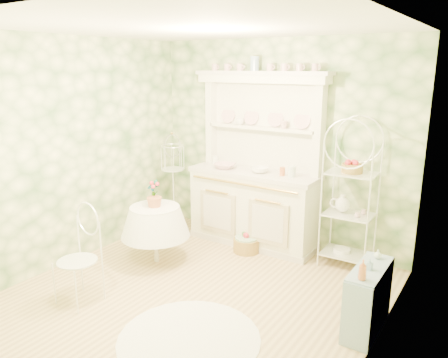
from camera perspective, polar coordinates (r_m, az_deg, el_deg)
The scene contains 22 objects.
floor at distance 4.83m, azimuth -3.38°, elevation -14.62°, with size 3.60×3.60×0.00m, color #D6B881.
ceiling at distance 4.23m, azimuth -3.96°, elevation 19.26°, with size 3.60×3.60×0.00m, color white.
wall_left at distance 5.58m, azimuth -18.60°, elevation 3.47°, with size 3.60×3.60×0.00m, color #F4F5BE.
wall_right at distance 3.58m, azimuth 20.04°, elevation -2.56°, with size 3.60×3.60×0.00m, color #F4F5BE.
wall_back at distance 5.84m, azimuth 7.07°, elevation 4.58°, with size 3.60×3.60×0.00m, color #F4F5BE.
wall_front at distance 3.15m, azimuth -23.83°, elevation -5.25°, with size 3.60×3.60×0.00m, color #F4F5BE.
kitchen_dresser at distance 5.73m, azimuth 3.96°, elevation 2.37°, with size 1.87×0.61×2.29m, color white.
bakers_rack at distance 5.30m, azimuth 16.17°, elevation -1.75°, with size 0.57×0.41×1.83m, color white.
side_shelf at distance 4.31m, azimuth 18.23°, elevation -14.98°, with size 0.24×0.65×0.56m, color #8EA7C1.
round_table at distance 5.42m, azimuth -8.91°, elevation -6.95°, with size 0.69×0.69×0.76m, color white.
cafe_chair at distance 4.71m, azimuth -18.59°, elevation -10.48°, with size 0.38×0.38×0.84m, color white.
birdcage_stand at distance 6.37m, azimuth -6.64°, elevation -0.40°, with size 0.34×0.34×1.43m, color white.
floor_basket at distance 5.74m, azimuth 2.95°, elevation -8.33°, with size 0.37×0.37×0.24m, color #AA8540.
lace_rug at distance 4.13m, azimuth -4.58°, elevation -20.05°, with size 1.28×1.28×0.01m, color white.
bowl_floral at distance 5.89m, azimuth 0.12°, elevation 1.46°, with size 0.29×0.29×0.07m, color white.
bowl_white at distance 5.67m, azimuth 4.66°, elevation 0.90°, with size 0.23×0.23×0.07m, color white.
cup_left at distance 5.95m, azimuth 2.08°, elevation 7.39°, with size 0.11×0.11×0.09m, color white.
cup_right at distance 5.64m, azimuth 7.81°, elevation 6.87°, with size 0.10×0.10×0.10m, color white.
potted_geranium at distance 5.33m, azimuth -9.13°, elevation -1.97°, with size 0.16×0.11×0.31m, color #3F7238.
bottle_amber at distance 3.89m, azimuth 17.63°, elevation -11.54°, with size 0.07×0.07×0.18m, color #C06636.
bottle_blue at distance 4.10m, azimuth 18.49°, elevation -10.68°, with size 0.05×0.05×0.10m, color #87A8C7.
bottle_glass at distance 4.35m, azimuth 19.46°, elevation -9.37°, with size 0.07×0.07×0.09m, color silver.
Camera 1 is at (2.55, -3.36, 2.35)m, focal length 35.00 mm.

